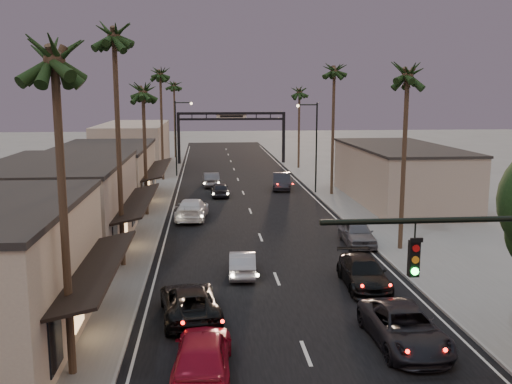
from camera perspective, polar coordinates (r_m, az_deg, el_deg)
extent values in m
plane|color=slate|center=(51.53, -0.84, -1.24)|extent=(200.00, 200.00, 0.00)
cube|color=black|center=(56.43, -1.22, -0.26)|extent=(14.00, 120.00, 0.02)
cube|color=slate|center=(63.45, -10.25, 0.77)|extent=(5.00, 92.00, 0.12)
cube|color=slate|center=(64.58, 6.79, 1.02)|extent=(5.00, 92.00, 0.12)
cube|color=gray|center=(38.25, -19.00, -1.52)|extent=(8.00, 14.00, 5.50)
cube|color=tan|center=(53.74, -14.98, 1.58)|extent=(8.00, 16.00, 5.00)
cube|color=gray|center=(76.29, -12.10, 4.45)|extent=(8.00, 20.00, 6.00)
cube|color=gray|center=(53.98, 14.15, 1.66)|extent=(8.00, 18.00, 5.00)
cylinder|color=black|center=(16.45, 20.90, -2.58)|extent=(8.40, 0.16, 0.16)
cube|color=black|center=(16.08, 15.50, -6.43)|extent=(0.28, 0.22, 1.00)
cube|color=black|center=(80.75, -7.73, 5.23)|extent=(0.40, 0.40, 7.00)
cube|color=black|center=(81.44, 2.77, 5.35)|extent=(0.40, 0.40, 7.00)
cube|color=black|center=(80.55, -2.48, 7.87)|extent=(15.20, 0.35, 0.35)
cube|color=black|center=(80.58, -2.47, 7.30)|extent=(15.20, 0.30, 0.30)
cube|color=beige|center=(80.55, -2.47, 7.58)|extent=(4.20, 0.12, 1.00)
cylinder|color=black|center=(56.76, 6.05, 4.33)|extent=(0.16, 0.16, 9.00)
cylinder|color=black|center=(56.32, 5.12, 8.68)|extent=(2.00, 0.12, 0.12)
sphere|color=#FFD899|center=(56.17, 4.21, 8.59)|extent=(0.30, 0.30, 0.30)
cylinder|color=black|center=(68.72, -8.02, 5.25)|extent=(0.16, 0.16, 9.00)
cylinder|color=black|center=(68.46, -7.26, 8.86)|extent=(2.00, 0.12, 0.12)
sphere|color=#FFD899|center=(68.44, -6.49, 8.79)|extent=(0.30, 0.30, 0.30)
cylinder|color=#38281C|center=(20.49, -18.63, -3.22)|extent=(0.28, 0.28, 11.00)
sphere|color=black|center=(20.07, -19.62, 14.01)|extent=(3.20, 3.20, 3.20)
cylinder|color=#38281C|center=(32.95, -13.55, 3.59)|extent=(0.28, 0.28, 13.00)
sphere|color=black|center=(32.97, -14.07, 15.95)|extent=(3.20, 3.20, 3.20)
cylinder|color=#38281C|center=(46.93, -11.03, 3.65)|extent=(0.28, 0.28, 10.00)
sphere|color=black|center=(46.67, -11.26, 10.50)|extent=(3.20, 3.20, 3.20)
cylinder|color=#38281C|center=(65.71, -9.40, 6.32)|extent=(0.28, 0.28, 12.00)
sphere|color=black|center=(65.64, -9.57, 12.08)|extent=(3.20, 3.20, 3.20)
cylinder|color=#38281C|center=(36.85, 14.55, 2.62)|extent=(0.28, 0.28, 11.00)
sphere|color=black|center=(36.61, 14.97, 12.14)|extent=(3.20, 3.20, 3.20)
cylinder|color=#38281C|center=(55.95, 7.69, 5.76)|extent=(0.28, 0.28, 12.00)
sphere|color=black|center=(55.87, 7.85, 12.52)|extent=(3.20, 3.20, 3.20)
cylinder|color=#38281C|center=(75.60, 4.31, 6.12)|extent=(0.28, 0.28, 10.00)
sphere|color=black|center=(75.44, 4.37, 10.37)|extent=(3.20, 3.20, 3.20)
cylinder|color=#38281C|center=(88.64, -8.12, 6.93)|extent=(0.28, 0.28, 11.00)
sphere|color=black|center=(88.54, -8.22, 10.87)|extent=(3.20, 3.20, 3.20)
imported|color=maroon|center=(21.02, -5.37, -15.83)|extent=(2.33, 5.15, 1.72)
imported|color=black|center=(26.14, -6.65, -10.85)|extent=(3.05, 5.55, 1.47)
imported|color=#96969B|center=(31.76, -1.37, -7.12)|extent=(1.65, 4.15, 1.34)
imported|color=silver|center=(45.65, -6.44, -1.70)|extent=(2.82, 5.91, 1.66)
imported|color=black|center=(55.40, -3.63, 0.26)|extent=(1.79, 4.16, 1.40)
imported|color=#4E4F54|center=(61.45, -4.50, 1.26)|extent=(1.79, 4.67, 1.52)
imported|color=black|center=(24.01, 14.61, -12.98)|extent=(2.64, 5.55, 1.53)
imported|color=black|center=(30.34, 10.69, -7.95)|extent=(2.28, 5.26, 1.51)
imported|color=#56565C|center=(38.48, 10.07, -4.04)|extent=(2.00, 4.70, 1.58)
imported|color=black|center=(59.50, 2.59, 1.08)|extent=(2.43, 5.29, 1.68)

